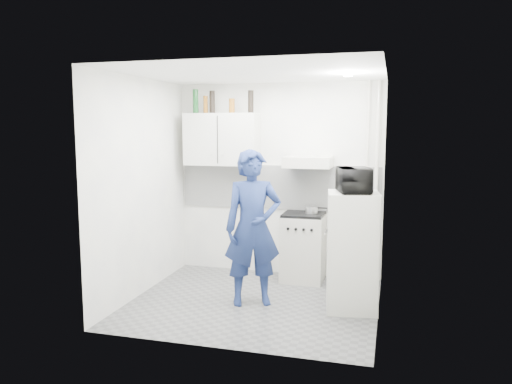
# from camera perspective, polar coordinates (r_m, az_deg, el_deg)

# --- Properties ---
(floor) EXTENTS (2.80, 2.80, 0.00)m
(floor) POSITION_cam_1_polar(r_m,az_deg,el_deg) (5.92, -0.24, -12.49)
(floor) COLOR #585858
(floor) RESTS_ON ground
(ceiling) EXTENTS (2.80, 2.80, 0.00)m
(ceiling) POSITION_cam_1_polar(r_m,az_deg,el_deg) (5.59, -0.26, 13.44)
(ceiling) COLOR white
(ceiling) RESTS_ON wall_back
(wall_back) EXTENTS (2.80, 0.00, 2.80)m
(wall_back) POSITION_cam_1_polar(r_m,az_deg,el_deg) (6.81, 2.58, 1.40)
(wall_back) COLOR white
(wall_back) RESTS_ON floor
(wall_left) EXTENTS (0.00, 2.60, 2.60)m
(wall_left) POSITION_cam_1_polar(r_m,az_deg,el_deg) (6.13, -12.95, 0.54)
(wall_left) COLOR white
(wall_left) RESTS_ON floor
(wall_right) EXTENTS (0.00, 2.60, 2.60)m
(wall_right) POSITION_cam_1_polar(r_m,az_deg,el_deg) (5.40, 14.20, -0.40)
(wall_right) COLOR white
(wall_right) RESTS_ON floor
(person) EXTENTS (0.76, 0.65, 1.77)m
(person) POSITION_cam_1_polar(r_m,az_deg,el_deg) (5.65, -0.36, -4.12)
(person) COLOR navy
(person) RESTS_ON floor
(stove) EXTENTS (0.54, 0.54, 0.87)m
(stove) POSITION_cam_1_polar(r_m,az_deg,el_deg) (6.64, 5.43, -6.38)
(stove) COLOR beige
(stove) RESTS_ON floor
(fridge) EXTENTS (0.61, 0.61, 1.31)m
(fridge) POSITION_cam_1_polar(r_m,az_deg,el_deg) (5.63, 10.94, -6.67)
(fridge) COLOR silver
(fridge) RESTS_ON floor
(stove_top) EXTENTS (0.52, 0.52, 0.03)m
(stove_top) POSITION_cam_1_polar(r_m,az_deg,el_deg) (6.55, 5.47, -2.55)
(stove_top) COLOR black
(stove_top) RESTS_ON stove
(saucepan) EXTENTS (0.16, 0.16, 0.09)m
(saucepan) POSITION_cam_1_polar(r_m,az_deg,el_deg) (6.55, 6.37, -2.02)
(saucepan) COLOR silver
(saucepan) RESTS_ON stove_top
(microwave) EXTENTS (0.55, 0.44, 0.27)m
(microwave) POSITION_cam_1_polar(r_m,az_deg,el_deg) (5.50, 11.14, 1.35)
(microwave) COLOR black
(microwave) RESTS_ON fridge
(bottle_a) EXTENTS (0.08, 0.08, 0.32)m
(bottle_a) POSITION_cam_1_polar(r_m,az_deg,el_deg) (6.95, -6.92, 10.24)
(bottle_a) COLOR #144C1E
(bottle_a) RESTS_ON upper_cabinet
(bottle_b) EXTENTS (0.06, 0.06, 0.23)m
(bottle_b) POSITION_cam_1_polar(r_m,az_deg,el_deg) (6.90, -5.78, 9.90)
(bottle_b) COLOR brown
(bottle_b) RESTS_ON upper_cabinet
(bottle_c) EXTENTS (0.07, 0.07, 0.30)m
(bottle_c) POSITION_cam_1_polar(r_m,az_deg,el_deg) (6.87, -5.03, 10.20)
(bottle_c) COLOR black
(bottle_c) RESTS_ON upper_cabinet
(canister_a) EXTENTS (0.08, 0.08, 0.19)m
(canister_a) POSITION_cam_1_polar(r_m,az_deg,el_deg) (6.77, -2.78, 9.81)
(canister_a) COLOR brown
(canister_a) RESTS_ON upper_cabinet
(bottle_e) EXTENTS (0.07, 0.07, 0.30)m
(bottle_e) POSITION_cam_1_polar(r_m,az_deg,el_deg) (6.70, -0.60, 10.28)
(bottle_e) COLOR black
(bottle_e) RESTS_ON upper_cabinet
(upper_cabinet) EXTENTS (1.00, 0.35, 0.70)m
(upper_cabinet) POSITION_cam_1_polar(r_m,az_deg,el_deg) (6.81, -3.92, 6.03)
(upper_cabinet) COLOR silver
(upper_cabinet) RESTS_ON wall_back
(range_hood) EXTENTS (0.60, 0.50, 0.14)m
(range_hood) POSITION_cam_1_polar(r_m,az_deg,el_deg) (6.46, 6.01, 3.44)
(range_hood) COLOR beige
(range_hood) RESTS_ON wall_back
(backsplash) EXTENTS (2.74, 0.03, 0.60)m
(backsplash) POSITION_cam_1_polar(r_m,az_deg,el_deg) (6.81, 2.55, 0.55)
(backsplash) COLOR white
(backsplash) RESTS_ON wall_back
(pipe_a) EXTENTS (0.05, 0.05, 2.60)m
(pipe_a) POSITION_cam_1_polar(r_m,az_deg,el_deg) (6.57, 13.55, 0.97)
(pipe_a) COLOR beige
(pipe_a) RESTS_ON floor
(pipe_b) EXTENTS (0.04, 0.04, 2.60)m
(pipe_b) POSITION_cam_1_polar(r_m,az_deg,el_deg) (6.57, 12.51, 1.01)
(pipe_b) COLOR beige
(pipe_b) RESTS_ON floor
(ceiling_spot_fixture) EXTENTS (0.10, 0.10, 0.02)m
(ceiling_spot_fixture) POSITION_cam_1_polar(r_m,az_deg,el_deg) (5.61, 10.47, 12.99)
(ceiling_spot_fixture) COLOR white
(ceiling_spot_fixture) RESTS_ON ceiling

